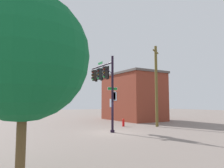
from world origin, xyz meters
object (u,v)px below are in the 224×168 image
Objects in this scene: utility_pole at (156,85)px; fire_hydrant at (123,122)px; signal_pole_assembly at (103,79)px; brick_building at (133,97)px; tree_near at (24,57)px.

utility_pole is 5.32m from fire_hydrant.
signal_pole_assembly is 0.71× the size of brick_building.
utility_pole is (-0.43, -6.17, -0.24)m from signal_pole_assembly.
signal_pole_assembly is at bearing -38.89° from tree_near.
signal_pole_assembly is 1.13× the size of tree_near.
utility_pole is at bearing 160.15° from brick_building.
tree_near is (-9.78, 14.41, -0.58)m from utility_pole.
brick_building is (6.10, -5.80, 2.99)m from fire_hydrant.
tree_near is at bearing 135.66° from fire_hydrant.
signal_pole_assembly is at bearing 86.05° from utility_pole.
brick_building is at bearing -49.78° from signal_pole_assembly.
fire_hydrant is 0.09× the size of brick_building.
utility_pole is 10.32× the size of fire_hydrant.
utility_pole reaches higher than tree_near.
fire_hydrant is at bearing 136.44° from brick_building.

